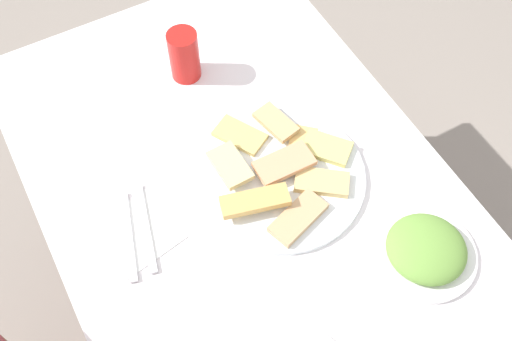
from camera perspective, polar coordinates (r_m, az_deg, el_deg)
name	(u,v)px	position (r m, az deg, el deg)	size (l,w,h in m)	color
ground_plane	(245,303)	(1.90, -0.99, -12.03)	(6.00, 6.00, 0.00)	gray
dining_table	(241,199)	(1.32, -1.39, -2.63)	(1.12, 0.78, 0.71)	white
pide_platter	(281,174)	(1.24, 2.28, -0.32)	(0.35, 0.34, 0.05)	white
salad_plate_greens	(426,250)	(1.20, 15.32, -7.05)	(0.21, 0.21, 0.06)	white
soda_can	(184,55)	(1.38, -6.61, 10.47)	(0.07, 0.07, 0.12)	red
paper_napkin	(137,232)	(1.21, -10.84, -5.60)	(0.14, 0.14, 0.00)	white
fork	(146,227)	(1.21, -10.10, -5.16)	(0.19, 0.02, 0.01)	silver
spoon	(128,235)	(1.21, -11.65, -5.86)	(0.19, 0.02, 0.01)	silver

